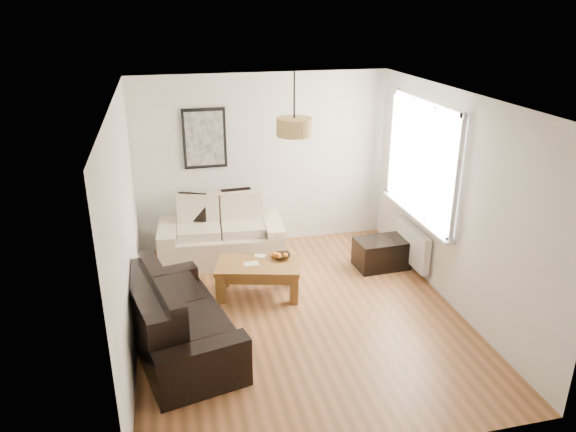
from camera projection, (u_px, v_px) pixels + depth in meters
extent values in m
plane|color=brown|center=(299.00, 314.00, 6.58)|extent=(4.50, 4.50, 0.00)
cube|color=white|center=(412.00, 245.00, 7.55)|extent=(0.10, 0.90, 0.52)
cylinder|color=tan|center=(294.00, 127.00, 6.03)|extent=(0.40, 0.40, 0.20)
cube|color=black|center=(382.00, 253.00, 7.69)|extent=(0.75, 0.51, 0.42)
cube|color=black|center=(193.00, 207.00, 7.87)|extent=(0.43, 0.27, 0.41)
cube|color=black|center=(237.00, 203.00, 8.01)|extent=(0.44, 0.16, 0.43)
imported|color=black|center=(282.00, 256.00, 7.02)|extent=(0.24, 0.24, 0.06)
sphere|color=orange|center=(278.00, 256.00, 7.01)|extent=(0.09, 0.09, 0.08)
sphere|color=orange|center=(286.00, 255.00, 7.03)|extent=(0.08, 0.08, 0.06)
sphere|color=orange|center=(274.00, 255.00, 7.03)|extent=(0.09, 0.09, 0.08)
cube|color=silver|center=(251.00, 264.00, 6.88)|extent=(0.19, 0.14, 0.01)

